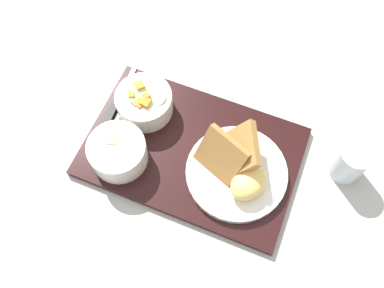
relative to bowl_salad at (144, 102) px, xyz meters
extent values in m
plane|color=#ADA89E|center=(0.13, -0.06, -0.05)|extent=(4.00, 4.00, 0.00)
cube|color=black|center=(0.13, -0.06, -0.04)|extent=(0.44, 0.29, 0.02)
cylinder|color=silver|center=(0.00, 0.00, 0.00)|extent=(0.12, 0.12, 0.05)
torus|color=silver|center=(0.00, 0.00, 0.02)|extent=(0.12, 0.12, 0.01)
cylinder|color=#A8D184|center=(-0.02, 0.02, 0.02)|extent=(0.06, 0.06, 0.02)
cylinder|color=#A8D184|center=(0.00, 0.02, 0.02)|extent=(0.05, 0.05, 0.01)
cylinder|color=#A8D184|center=(-0.01, -0.01, 0.02)|extent=(0.05, 0.04, 0.02)
cylinder|color=#A8D184|center=(0.01, 0.01, 0.02)|extent=(0.06, 0.06, 0.01)
cylinder|color=#A8D184|center=(-0.03, 0.00, 0.02)|extent=(0.05, 0.05, 0.01)
cylinder|color=#A8D184|center=(0.03, 0.01, 0.02)|extent=(0.06, 0.06, 0.02)
cube|color=orange|center=(0.01, 0.00, 0.03)|extent=(0.02, 0.02, 0.01)
cube|color=orange|center=(0.00, -0.02, 0.02)|extent=(0.03, 0.03, 0.01)
cube|color=orange|center=(-0.02, -0.01, 0.02)|extent=(0.02, 0.02, 0.01)
cube|color=orange|center=(-0.02, 0.02, 0.02)|extent=(0.03, 0.03, 0.01)
cube|color=orange|center=(0.01, -0.01, 0.02)|extent=(0.02, 0.02, 0.02)
cylinder|color=silver|center=(0.00, -0.13, 0.00)|extent=(0.12, 0.12, 0.06)
torus|color=silver|center=(0.00, -0.13, 0.02)|extent=(0.12, 0.12, 0.01)
cylinder|color=#939E56|center=(0.00, -0.13, 0.00)|extent=(0.10, 0.10, 0.04)
cube|color=#B2C170|center=(-0.01, -0.12, 0.02)|extent=(0.03, 0.03, 0.02)
cylinder|color=silver|center=(0.24, -0.07, -0.02)|extent=(0.21, 0.21, 0.02)
ellipsoid|color=#EFC666|center=(0.27, -0.10, 0.00)|extent=(0.09, 0.10, 0.04)
cube|color=#A37038|center=(0.22, -0.04, 0.01)|extent=(0.11, 0.12, 0.08)
cube|color=#A37038|center=(0.20, -0.07, 0.01)|extent=(0.11, 0.10, 0.09)
cube|color=silver|center=(-0.07, 0.04, -0.03)|extent=(0.02, 0.13, 0.00)
cube|color=black|center=(-0.06, -0.06, -0.02)|extent=(0.02, 0.08, 0.02)
ellipsoid|color=silver|center=(-0.05, 0.00, -0.03)|extent=(0.04, 0.05, 0.01)
cube|color=silver|center=(-0.04, -0.08, -0.03)|extent=(0.02, 0.09, 0.01)
cylinder|color=silver|center=(0.44, 0.02, 0.00)|extent=(0.07, 0.07, 0.09)
cylinder|color=silver|center=(0.44, 0.02, -0.02)|extent=(0.06, 0.06, 0.05)
camera|label=1|loc=(0.26, -0.38, 0.75)|focal=38.00mm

